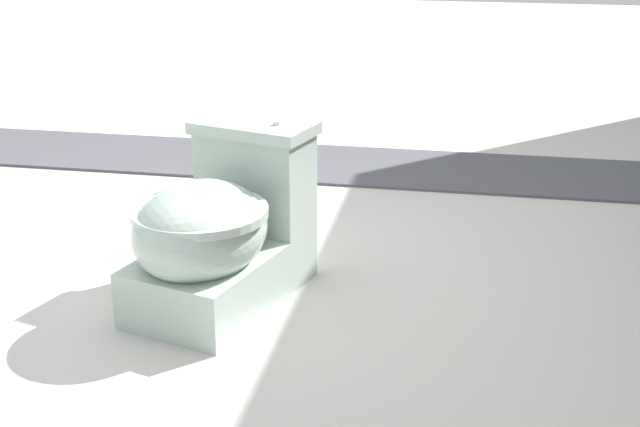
# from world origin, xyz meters

# --- Properties ---
(ground_plane) EXTENTS (14.00, 14.00, 0.00)m
(ground_plane) POSITION_xyz_m (0.00, 0.00, 0.00)
(ground_plane) COLOR beige
(gravel_strip) EXTENTS (0.56, 8.00, 0.01)m
(gravel_strip) POSITION_xyz_m (-1.10, 0.50, 0.01)
(gravel_strip) COLOR #4C4C51
(gravel_strip) RESTS_ON ground
(toilet) EXTENTS (0.71, 0.53, 0.52)m
(toilet) POSITION_xyz_m (0.30, 0.04, 0.22)
(toilet) COLOR #B2C6B7
(toilet) RESTS_ON ground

